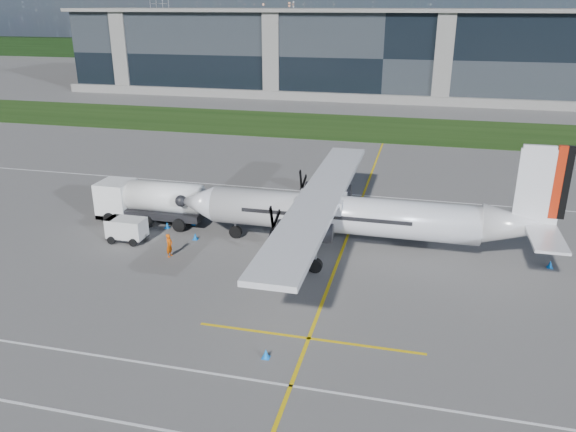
{
  "coord_description": "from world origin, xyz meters",
  "views": [
    {
      "loc": [
        7.94,
        -30.57,
        16.27
      ],
      "look_at": [
        -0.61,
        4.11,
        2.78
      ],
      "focal_mm": 35.0,
      "sensor_mm": 36.0,
      "label": 1
    }
  ],
  "objects_px": {
    "pylon_west": "(160,9)",
    "ground_crew_person": "(169,244)",
    "fuel_tanker_truck": "(144,201)",
    "safety_cone_stbdwing": "(347,185)",
    "safety_cone_fwd": "(167,225)",
    "safety_cone_portwing": "(266,353)",
    "safety_cone_nose_port": "(195,236)",
    "baggage_tug": "(127,230)",
    "turboprop_aircraft": "(356,194)",
    "safety_cone_nose_stbd": "(194,222)",
    "safety_cone_tail": "(550,264)"
  },
  "relations": [
    {
      "from": "fuel_tanker_truck",
      "to": "baggage_tug",
      "type": "xyz_separation_m",
      "value": [
        0.59,
        -3.93,
        -0.83
      ]
    },
    {
      "from": "fuel_tanker_truck",
      "to": "safety_cone_tail",
      "type": "bearing_deg",
      "value": -2.54
    },
    {
      "from": "safety_cone_nose_port",
      "to": "safety_cone_portwing",
      "type": "height_order",
      "value": "same"
    },
    {
      "from": "turboprop_aircraft",
      "to": "safety_cone_nose_stbd",
      "type": "xyz_separation_m",
      "value": [
        -12.88,
        1.67,
        -3.87
      ]
    },
    {
      "from": "safety_cone_fwd",
      "to": "safety_cone_portwing",
      "type": "relative_size",
      "value": 1.0
    },
    {
      "from": "pylon_west",
      "to": "safety_cone_fwd",
      "type": "bearing_deg",
      "value": -64.28
    },
    {
      "from": "turboprop_aircraft",
      "to": "pylon_west",
      "type": "bearing_deg",
      "value": 120.17
    },
    {
      "from": "baggage_tug",
      "to": "safety_cone_tail",
      "type": "bearing_deg",
      "value": 5.08
    },
    {
      "from": "turboprop_aircraft",
      "to": "safety_cone_portwing",
      "type": "relative_size",
      "value": 54.92
    },
    {
      "from": "safety_cone_nose_stbd",
      "to": "safety_cone_portwing",
      "type": "xyz_separation_m",
      "value": [
        10.42,
        -15.74,
        0.0
      ]
    },
    {
      "from": "pylon_west",
      "to": "fuel_tanker_truck",
      "type": "height_order",
      "value": "pylon_west"
    },
    {
      "from": "pylon_west",
      "to": "safety_cone_nose_port",
      "type": "height_order",
      "value": "pylon_west"
    },
    {
      "from": "baggage_tug",
      "to": "safety_cone_stbdwing",
      "type": "bearing_deg",
      "value": 50.12
    },
    {
      "from": "fuel_tanker_truck",
      "to": "safety_cone_stbdwing",
      "type": "distance_m",
      "value": 19.2
    },
    {
      "from": "baggage_tug",
      "to": "ground_crew_person",
      "type": "bearing_deg",
      "value": -22.71
    },
    {
      "from": "safety_cone_portwing",
      "to": "safety_cone_stbdwing",
      "type": "relative_size",
      "value": 1.0
    },
    {
      "from": "baggage_tug",
      "to": "safety_cone_fwd",
      "type": "bearing_deg",
      "value": 60.65
    },
    {
      "from": "safety_cone_nose_port",
      "to": "pylon_west",
      "type": "bearing_deg",
      "value": 116.43
    },
    {
      "from": "pylon_west",
      "to": "baggage_tug",
      "type": "distance_m",
      "value": 161.98
    },
    {
      "from": "baggage_tug",
      "to": "safety_cone_nose_stbd",
      "type": "height_order",
      "value": "baggage_tug"
    },
    {
      "from": "fuel_tanker_truck",
      "to": "safety_cone_fwd",
      "type": "bearing_deg",
      "value": -21.1
    },
    {
      "from": "safety_cone_fwd",
      "to": "safety_cone_stbdwing",
      "type": "bearing_deg",
      "value": 48.11
    },
    {
      "from": "turboprop_aircraft",
      "to": "fuel_tanker_truck",
      "type": "distance_m",
      "value": 17.15
    },
    {
      "from": "baggage_tug",
      "to": "safety_cone_fwd",
      "type": "xyz_separation_m",
      "value": [
        1.71,
        3.04,
        -0.62
      ]
    },
    {
      "from": "pylon_west",
      "to": "safety_cone_stbdwing",
      "type": "relative_size",
      "value": 60.0
    },
    {
      "from": "safety_cone_nose_stbd",
      "to": "safety_cone_stbdwing",
      "type": "height_order",
      "value": "same"
    },
    {
      "from": "safety_cone_stbdwing",
      "to": "safety_cone_nose_port",
      "type": "bearing_deg",
      "value": -121.1
    },
    {
      "from": "baggage_tug",
      "to": "safety_cone_fwd",
      "type": "distance_m",
      "value": 3.54
    },
    {
      "from": "baggage_tug",
      "to": "safety_cone_nose_port",
      "type": "bearing_deg",
      "value": 17.08
    },
    {
      "from": "fuel_tanker_truck",
      "to": "safety_cone_nose_stbd",
      "type": "height_order",
      "value": "fuel_tanker_truck"
    },
    {
      "from": "safety_cone_nose_port",
      "to": "baggage_tug",
      "type": "bearing_deg",
      "value": -162.92
    },
    {
      "from": "safety_cone_nose_port",
      "to": "turboprop_aircraft",
      "type": "bearing_deg",
      "value": 5.07
    },
    {
      "from": "safety_cone_fwd",
      "to": "safety_cone_stbdwing",
      "type": "distance_m",
      "value": 18.13
    },
    {
      "from": "pylon_west",
      "to": "fuel_tanker_truck",
      "type": "relative_size",
      "value": 3.32
    },
    {
      "from": "fuel_tanker_truck",
      "to": "safety_cone_stbdwing",
      "type": "relative_size",
      "value": 18.07
    },
    {
      "from": "pylon_west",
      "to": "safety_cone_stbdwing",
      "type": "height_order",
      "value": "pylon_west"
    },
    {
      "from": "turboprop_aircraft",
      "to": "fuel_tanker_truck",
      "type": "relative_size",
      "value": 3.04
    },
    {
      "from": "safety_cone_nose_port",
      "to": "safety_cone_portwing",
      "type": "relative_size",
      "value": 1.0
    },
    {
      "from": "fuel_tanker_truck",
      "to": "ground_crew_person",
      "type": "relative_size",
      "value": 4.77
    },
    {
      "from": "safety_cone_fwd",
      "to": "turboprop_aircraft",
      "type": "bearing_deg",
      "value": -2.2
    },
    {
      "from": "ground_crew_person",
      "to": "safety_cone_stbdwing",
      "type": "height_order",
      "value": "ground_crew_person"
    },
    {
      "from": "pylon_west",
      "to": "safety_cone_tail",
      "type": "bearing_deg",
      "value": -56.11
    },
    {
      "from": "safety_cone_portwing",
      "to": "fuel_tanker_truck",
      "type": "bearing_deg",
      "value": 132.96
    },
    {
      "from": "pylon_west",
      "to": "ground_crew_person",
      "type": "bearing_deg",
      "value": -64.23
    },
    {
      "from": "pylon_west",
      "to": "ground_crew_person",
      "type": "xyz_separation_m",
      "value": [
        71.62,
        -148.33,
        -14.05
      ]
    },
    {
      "from": "baggage_tug",
      "to": "safety_cone_portwing",
      "type": "height_order",
      "value": "baggage_tug"
    },
    {
      "from": "baggage_tug",
      "to": "safety_cone_tail",
      "type": "distance_m",
      "value": 29.4
    },
    {
      "from": "fuel_tanker_truck",
      "to": "safety_cone_nose_port",
      "type": "xyz_separation_m",
      "value": [
        5.31,
        -2.48,
        -1.44
      ]
    },
    {
      "from": "turboprop_aircraft",
      "to": "safety_cone_nose_stbd",
      "type": "relative_size",
      "value": 54.92
    },
    {
      "from": "pylon_west",
      "to": "safety_cone_nose_stbd",
      "type": "bearing_deg",
      "value": -63.54
    }
  ]
}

